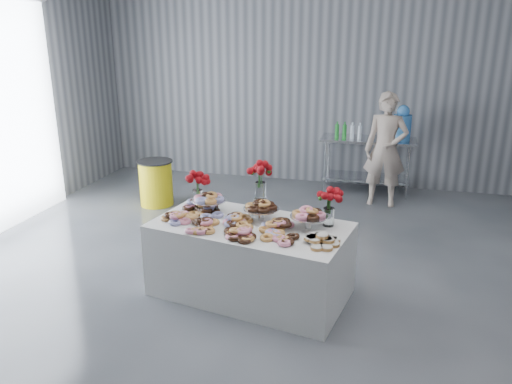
{
  "coord_description": "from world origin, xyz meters",
  "views": [
    {
      "loc": [
        0.91,
        -3.99,
        2.57
      ],
      "look_at": [
        -0.36,
        0.87,
        0.93
      ],
      "focal_mm": 35.0,
      "sensor_mm": 36.0,
      "label": 1
    }
  ],
  "objects_px": {
    "display_table": "(250,259)",
    "prep_table": "(367,155)",
    "water_jug": "(402,124)",
    "trash_barrel": "(156,183)",
    "person": "(386,150)"
  },
  "relations": [
    {
      "from": "person",
      "to": "trash_barrel",
      "type": "distance_m",
      "value": 3.5
    },
    {
      "from": "prep_table",
      "to": "trash_barrel",
      "type": "height_order",
      "value": "prep_table"
    },
    {
      "from": "trash_barrel",
      "to": "water_jug",
      "type": "bearing_deg",
      "value": 22.21
    },
    {
      "from": "display_table",
      "to": "trash_barrel",
      "type": "xyz_separation_m",
      "value": [
        -2.11,
        2.25,
        -0.03
      ]
    },
    {
      "from": "prep_table",
      "to": "person",
      "type": "distance_m",
      "value": 0.67
    },
    {
      "from": "person",
      "to": "trash_barrel",
      "type": "relative_size",
      "value": 2.48
    },
    {
      "from": "display_table",
      "to": "trash_barrel",
      "type": "relative_size",
      "value": 2.75
    },
    {
      "from": "display_table",
      "to": "water_jug",
      "type": "xyz_separation_m",
      "value": [
        1.46,
        3.71,
        0.77
      ]
    },
    {
      "from": "display_table",
      "to": "water_jug",
      "type": "distance_m",
      "value": 4.06
    },
    {
      "from": "prep_table",
      "to": "water_jug",
      "type": "height_order",
      "value": "water_jug"
    },
    {
      "from": "prep_table",
      "to": "person",
      "type": "bearing_deg",
      "value": -63.7
    },
    {
      "from": "display_table",
      "to": "person",
      "type": "bearing_deg",
      "value": 68.47
    },
    {
      "from": "display_table",
      "to": "person",
      "type": "distance_m",
      "value": 3.41
    },
    {
      "from": "water_jug",
      "to": "trash_barrel",
      "type": "relative_size",
      "value": 0.8
    },
    {
      "from": "display_table",
      "to": "prep_table",
      "type": "distance_m",
      "value": 3.84
    }
  ]
}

